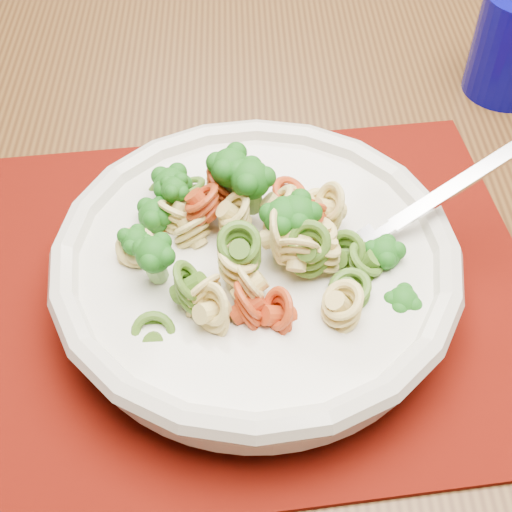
% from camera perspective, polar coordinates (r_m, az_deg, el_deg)
% --- Properties ---
extents(dining_table, '(1.63, 1.33, 0.77)m').
position_cam_1_polar(dining_table, '(0.63, 1.02, -4.90)').
color(dining_table, '#573818').
rests_on(dining_table, ground).
extents(placemat, '(0.53, 0.48, 0.00)m').
position_cam_1_polar(placemat, '(0.52, -1.41, -2.63)').
color(placemat, '#570C03').
rests_on(placemat, dining_table).
extents(pasta_bowl, '(0.28, 0.28, 0.05)m').
position_cam_1_polar(pasta_bowl, '(0.49, -0.00, -0.68)').
color(pasta_bowl, beige).
rests_on(pasta_bowl, placemat).
extents(pasta_broccoli_heap, '(0.24, 0.24, 0.06)m').
position_cam_1_polar(pasta_broccoli_heap, '(0.48, -0.00, 0.47)').
color(pasta_broccoli_heap, tan).
rests_on(pasta_broccoli_heap, pasta_bowl).
extents(fork, '(0.15, 0.14, 0.08)m').
position_cam_1_polar(fork, '(0.49, 8.48, 0.84)').
color(fork, silver).
rests_on(fork, pasta_bowl).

